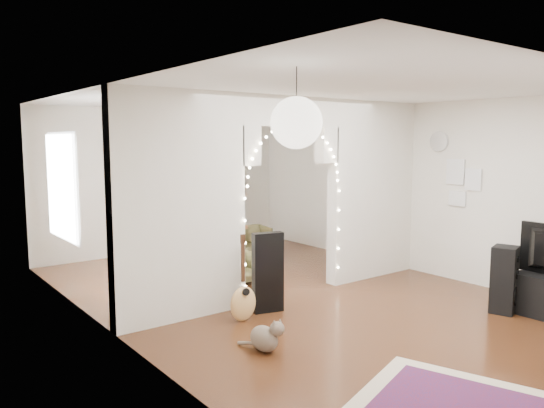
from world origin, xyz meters
TOP-DOWN VIEW (x-y plane):
  - floor at (0.00, 0.00)m, footprint 7.50×7.50m
  - ceiling at (0.00, 0.00)m, footprint 5.00×7.50m
  - wall_back at (0.00, 3.75)m, footprint 5.00×0.02m
  - wall_left at (-2.50, 0.00)m, footprint 0.02×7.50m
  - wall_right at (2.50, 0.00)m, footprint 0.02×7.50m
  - divider_wall at (0.00, 0.00)m, footprint 5.00×0.20m
  - fairy_lights at (0.00, -0.13)m, footprint 1.64×0.04m
  - window at (-2.47, 1.80)m, footprint 0.04×1.20m
  - wall_clock at (2.48, -0.60)m, footprint 0.03×0.31m
  - picture_frames at (2.48, -1.00)m, footprint 0.02×0.50m
  - paper_lantern at (-1.90, -2.40)m, footprint 0.40×0.40m
  - ceiling_fan at (0.00, 2.00)m, footprint 1.10×1.10m
  - guitar_case at (-0.69, -0.43)m, footprint 0.40×0.22m
  - acoustic_guitar at (-1.13, -0.54)m, footprint 0.37×0.18m
  - tabby_cat at (-1.46, -1.41)m, footprint 0.35×0.53m
  - floor_speaker at (1.61, -2.22)m, footprint 0.39×0.36m
  - bookcase at (0.57, 3.50)m, footprint 1.48×0.83m
  - dining_table at (-0.33, 1.77)m, footprint 1.20×0.80m
  - flower_vase at (-0.33, 1.77)m, footprint 0.18×0.18m
  - dining_chair_left at (-0.21, 0.91)m, footprint 0.54×0.55m
  - dining_chair_right at (1.06, 2.37)m, footprint 0.68×0.69m

SIDE VIEW (x-z plane):
  - floor at x=0.00m, z-range 0.00..0.00m
  - tabby_cat at x=-1.46m, z-range -0.03..0.33m
  - dining_chair_left at x=-0.21m, z-range 0.00..0.47m
  - dining_chair_right at x=1.06m, z-range 0.00..0.54m
  - acoustic_guitar at x=-1.13m, z-range -0.06..0.82m
  - floor_speaker at x=1.61m, z-range 0.00..0.82m
  - guitar_case at x=-0.69m, z-range 0.00..1.00m
  - dining_table at x=-0.33m, z-range 0.30..1.06m
  - bookcase at x=0.57m, z-range 0.00..1.48m
  - flower_vase at x=-0.33m, z-range 0.76..0.95m
  - wall_back at x=0.00m, z-range 0.00..2.70m
  - wall_left at x=-2.50m, z-range 0.00..2.70m
  - wall_right at x=2.50m, z-range 0.00..2.70m
  - divider_wall at x=0.00m, z-range 0.07..2.77m
  - window at x=-2.47m, z-range 0.80..2.20m
  - picture_frames at x=2.48m, z-range 1.15..1.85m
  - fairy_lights at x=0.00m, z-range 0.75..2.35m
  - wall_clock at x=2.48m, z-range 1.95..2.25m
  - paper_lantern at x=-1.90m, z-range 2.05..2.45m
  - ceiling_fan at x=0.00m, z-range 2.25..2.55m
  - ceiling at x=0.00m, z-range 2.69..2.71m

